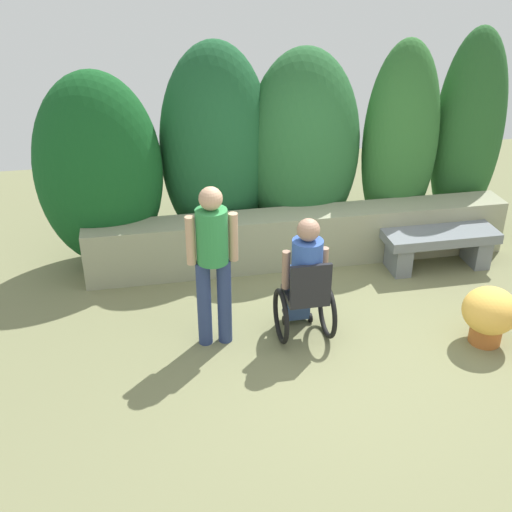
{
  "coord_description": "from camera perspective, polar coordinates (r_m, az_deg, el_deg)",
  "views": [
    {
      "loc": [
        -1.86,
        -5.03,
        3.78
      ],
      "look_at": [
        -0.81,
        0.38,
        0.85
      ],
      "focal_mm": 44.64,
      "sensor_mm": 36.0,
      "label": 1
    }
  ],
  "objects": [
    {
      "name": "ground_plane",
      "position": [
        6.56,
        7.69,
        -7.48
      ],
      "size": [
        11.55,
        11.55,
        0.0
      ],
      "primitive_type": "plane",
      "color": "#767750"
    },
    {
      "name": "stone_retaining_wall",
      "position": [
        7.79,
        4.03,
        1.65
      ],
      "size": [
        5.17,
        0.44,
        0.67
      ],
      "primitive_type": "cube",
      "color": "gray",
      "rests_on": "ground"
    },
    {
      "name": "hedge_backdrop",
      "position": [
        7.89,
        0.77,
        9.31
      ],
      "size": [
        5.9,
        1.21,
        2.66
      ],
      "color": "#155020",
      "rests_on": "ground"
    },
    {
      "name": "stone_bench",
      "position": [
        7.98,
        16.1,
        1.08
      ],
      "size": [
        1.38,
        0.48,
        0.48
      ],
      "rotation": [
        0.0,
        0.0,
        -0.08
      ],
      "color": "slate",
      "rests_on": "ground"
    },
    {
      "name": "person_in_wheelchair",
      "position": [
        6.27,
        4.38,
        -2.38
      ],
      "size": [
        0.53,
        0.66,
        1.33
      ],
      "rotation": [
        0.0,
        0.0,
        0.12
      ],
      "color": "black",
      "rests_on": "ground"
    },
    {
      "name": "person_standing_companion",
      "position": [
        6.0,
        -3.9,
        -0.08
      ],
      "size": [
        0.49,
        0.3,
        1.67
      ],
      "rotation": [
        0.0,
        0.0,
        -0.1
      ],
      "color": "navy",
      "rests_on": "ground"
    },
    {
      "name": "flower_pot_purple_near",
      "position": [
        6.71,
        20.18,
        -4.9
      ],
      "size": [
        0.54,
        0.54,
        0.6
      ],
      "color": "#B9642B",
      "rests_on": "ground"
    }
  ]
}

